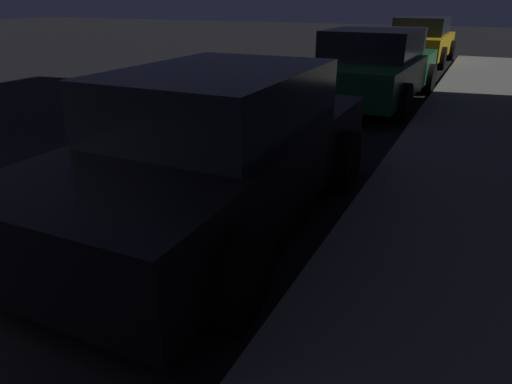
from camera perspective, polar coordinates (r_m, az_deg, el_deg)
car_black at (r=4.33m, az=-4.69°, el=5.38°), size 2.03×4.26×1.43m
car_green at (r=10.05m, az=14.05°, el=14.73°), size 2.22×4.58×1.43m
car_yellow_cab at (r=16.77m, az=19.54°, el=17.13°), size 2.00×4.13×1.43m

